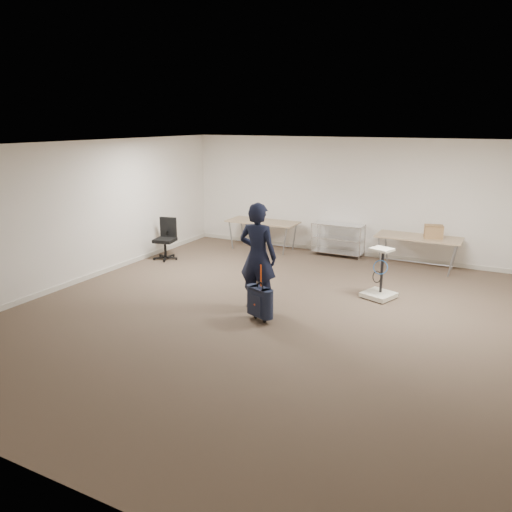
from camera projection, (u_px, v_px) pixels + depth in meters
The scene contains 10 objects.
ground at pixel (259, 313), 8.49m from camera, with size 9.00×9.00×0.00m, color #493C2C.
room_shell at pixel (291, 287), 9.66m from camera, with size 8.00×9.00×9.00m.
folding_table_left at pixel (263, 223), 12.54m from camera, with size 1.80×0.75×0.73m.
folding_table_right at pixel (419, 239), 10.86m from camera, with size 1.80×0.75×0.73m.
wire_shelf at pixel (338, 238), 11.98m from camera, with size 1.22×0.47×0.80m.
person at pixel (258, 256), 8.51m from camera, with size 0.68×0.45×1.86m, color black.
suitcase at pixel (260, 302), 8.09m from camera, with size 0.40×0.31×0.95m.
office_chair at pixel (166, 247), 11.77m from camera, with size 0.59×0.59×0.97m.
equipment_cart at pixel (379, 285), 9.15m from camera, with size 0.66×0.66×0.95m.
cardboard_box at pixel (434, 232), 10.67m from camera, with size 0.37×0.28×0.28m, color #A2854B.
Camera 1 is at (3.59, -7.08, 3.17)m, focal length 35.00 mm.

